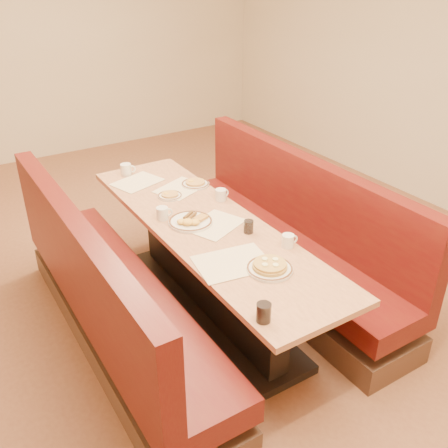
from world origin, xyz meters
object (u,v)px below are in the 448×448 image
coffee_mug_b (163,213)px  soda_tumbler_mid (249,227)px  diner_table (207,269)px  coffee_mug_a (288,240)px  booth_right (287,243)px  soda_tumbler_near (264,313)px  coffee_mug_c (221,195)px  booth_left (111,303)px  eggs_plate (191,221)px  coffee_mug_d (126,169)px  pancake_plate (270,267)px

coffee_mug_b → soda_tumbler_mid: 0.62m
diner_table → coffee_mug_a: size_ratio=22.61×
booth_right → soda_tumbler_mid: booth_right is taller
diner_table → booth_right: 0.73m
booth_right → soda_tumbler_near: size_ratio=23.90×
coffee_mug_c → soda_tumbler_mid: (-0.11, -0.52, -0.00)m
coffee_mug_c → soda_tumbler_near: 1.43m
diner_table → booth_left: size_ratio=1.00×
eggs_plate → coffee_mug_b: size_ratio=2.61×
coffee_mug_b → booth_left: bearing=-143.8°
soda_tumbler_near → booth_right: bearing=46.1°
soda_tumbler_near → coffee_mug_c: bearing=66.8°
coffee_mug_c → coffee_mug_d: 0.93m
booth_right → coffee_mug_b: (-0.95, 0.22, 0.43)m
coffee_mug_b → booth_right: bearing=0.4°
eggs_plate → booth_left: bearing=-175.3°
soda_tumbler_mid → booth_left: bearing=163.9°
coffee_mug_a → soda_tumbler_near: size_ratio=1.06×
diner_table → coffee_mug_b: size_ratio=21.55×
eggs_plate → coffee_mug_d: coffee_mug_d is taller
booth_right → coffee_mug_a: 0.83m
diner_table → soda_tumbler_near: soda_tumbler_near is taller
coffee_mug_a → soda_tumbler_near: soda_tumbler_near is taller
eggs_plate → coffee_mug_a: size_ratio=2.74×
booth_right → soda_tumbler_near: booth_right is taller
booth_left → pancake_plate: size_ratio=9.13×
coffee_mug_c → eggs_plate: bearing=-158.4°
booth_left → coffee_mug_a: 1.23m
soda_tumbler_near → eggs_plate: bearing=80.4°
coffee_mug_a → soda_tumbler_mid: 0.30m
coffee_mug_d → soda_tumbler_mid: coffee_mug_d is taller
pancake_plate → soda_tumbler_near: (-0.30, -0.35, 0.03)m
diner_table → booth_right: (0.73, 0.00, -0.01)m
eggs_plate → soda_tumbler_mid: 0.41m
booth_right → coffee_mug_c: (-0.45, 0.26, 0.43)m
pancake_plate → coffee_mug_c: bearing=74.8°
coffee_mug_a → booth_right: bearing=58.3°
soda_tumbler_near → pancake_plate: bearing=49.4°
diner_table → coffee_mug_d: coffee_mug_d is taller
eggs_plate → soda_tumbler_near: soda_tumbler_near is taller
coffee_mug_d → soda_tumbler_mid: 1.39m
pancake_plate → coffee_mug_d: bearing=94.8°
booth_right → pancake_plate: size_ratio=9.13×
coffee_mug_d → diner_table: bearing=-63.0°
coffee_mug_a → coffee_mug_d: size_ratio=0.90×
booth_left → booth_right: bearing=0.0°
diner_table → pancake_plate: pancake_plate is taller
soda_tumbler_near → diner_table: bearing=75.1°
eggs_plate → coffee_mug_a: (0.38, -0.60, 0.03)m
booth_left → booth_right: size_ratio=1.00×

